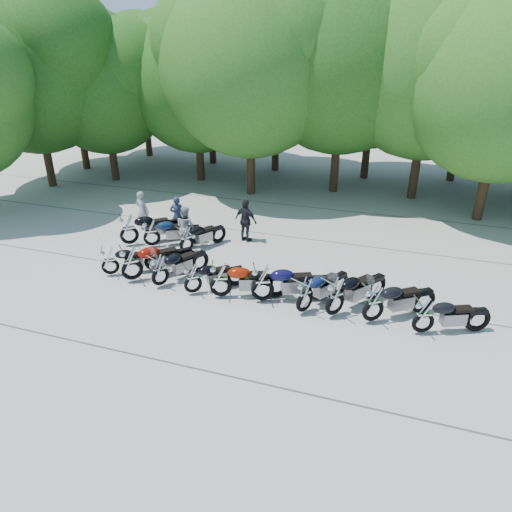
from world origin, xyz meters
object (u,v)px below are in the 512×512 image
(motorcycle_3, at_px, (193,278))
(rider_0, at_px, (143,211))
(motorcycle_12, at_px, (186,238))
(motorcycle_5, at_px, (263,282))
(motorcycle_7, at_px, (335,296))
(motorcycle_2, at_px, (160,269))
(motorcycle_6, at_px, (305,294))
(rider_2, at_px, (246,221))
(motorcycle_1, at_px, (131,262))
(rider_1, at_px, (186,227))
(motorcycle_0, at_px, (110,260))
(rider_3, at_px, (177,216))
(motorcycle_10, at_px, (129,228))
(motorcycle_8, at_px, (374,302))
(motorcycle_11, at_px, (151,232))
(motorcycle_4, at_px, (221,279))
(motorcycle_9, at_px, (424,315))

(motorcycle_3, relative_size, rider_0, 1.19)
(motorcycle_3, bearing_deg, motorcycle_12, -11.97)
(motorcycle_5, distance_m, motorcycle_7, 2.24)
(motorcycle_7, bearing_deg, motorcycle_2, 35.78)
(motorcycle_6, xyz_separation_m, rider_2, (-3.49, 4.61, 0.23))
(motorcycle_1, height_order, motorcycle_12, motorcycle_1)
(rider_1, bearing_deg, motorcycle_7, 174.40)
(motorcycle_0, distance_m, rider_3, 4.12)
(motorcycle_1, xyz_separation_m, motorcycle_2, (1.07, -0.03, -0.08))
(motorcycle_3, bearing_deg, motorcycle_10, 14.11)
(motorcycle_8, bearing_deg, motorcycle_7, 53.55)
(motorcycle_5, relative_size, motorcycle_12, 1.17)
(rider_0, bearing_deg, motorcycle_6, 160.41)
(motorcycle_2, bearing_deg, motorcycle_12, -54.09)
(rider_1, distance_m, rider_2, 2.40)
(motorcycle_1, height_order, motorcycle_6, motorcycle_1)
(motorcycle_2, distance_m, rider_3, 4.51)
(motorcycle_10, bearing_deg, rider_3, -79.95)
(motorcycle_12, height_order, rider_0, rider_0)
(motorcycle_6, height_order, rider_3, rider_3)
(rider_3, bearing_deg, motorcycle_8, 135.62)
(rider_3, bearing_deg, motorcycle_1, 78.78)
(motorcycle_8, distance_m, motorcycle_11, 9.18)
(motorcycle_4, distance_m, rider_2, 4.66)
(motorcycle_11, xyz_separation_m, rider_3, (0.39, 1.46, 0.20))
(motorcycle_4, height_order, motorcycle_11, motorcycle_4)
(motorcycle_12, bearing_deg, motorcycle_4, 162.68)
(motorcycle_6, relative_size, rider_2, 1.31)
(motorcycle_1, bearing_deg, motorcycle_4, -136.68)
(motorcycle_5, bearing_deg, motorcycle_1, 66.55)
(motorcycle_1, xyz_separation_m, motorcycle_12, (0.67, 2.68, -0.12))
(rider_1, relative_size, rider_2, 0.94)
(motorcycle_6, distance_m, motorcycle_9, 3.33)
(motorcycle_8, bearing_deg, rider_0, 29.76)
(motorcycle_0, height_order, motorcycle_1, motorcycle_1)
(motorcycle_5, distance_m, motorcycle_11, 6.05)
(motorcycle_0, bearing_deg, motorcycle_8, -124.57)
(rider_3, bearing_deg, motorcycle_0, 65.69)
(motorcycle_1, xyz_separation_m, motorcycle_7, (6.80, -0.01, -0.02))
(motorcycle_2, bearing_deg, rider_3, -42.46)
(motorcycle_6, bearing_deg, motorcycle_11, 6.22)
(motorcycle_3, relative_size, motorcycle_6, 0.89)
(motorcycle_0, xyz_separation_m, motorcycle_10, (-0.84, 2.48, 0.14))
(motorcycle_5, height_order, motorcycle_9, motorcycle_5)
(motorcycle_2, relative_size, motorcycle_11, 0.98)
(motorcycle_3, height_order, rider_1, rider_1)
(rider_2, relative_size, rider_3, 1.04)
(motorcycle_11, bearing_deg, motorcycle_7, -143.07)
(motorcycle_2, distance_m, motorcycle_6, 4.85)
(motorcycle_8, xyz_separation_m, rider_1, (-7.51, 3.24, 0.16))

